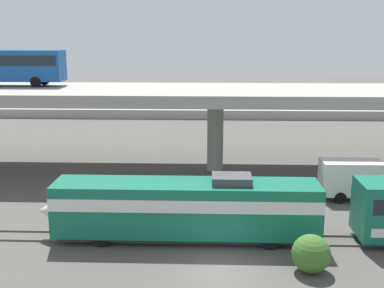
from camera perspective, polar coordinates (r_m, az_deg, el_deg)
The scene contains 15 objects.
ground_plane at distance 27.18m, azimuth 3.07°, elevation -14.59°, with size 260.00×260.00×0.00m, color #4C4944.
rail_strip_near at distance 30.12m, azimuth 2.98°, elevation -11.62°, with size 110.00×0.12×0.12m, color #59544C.
rail_strip_far at distance 31.42m, azimuth 2.95°, elevation -10.55°, with size 110.00×0.12×0.12m, color #59544C.
train_locomotive at distance 30.05m, azimuth -2.26°, elevation -7.28°, with size 17.36×3.04×4.18m.
highway_overpass at distance 44.49m, azimuth 2.81°, elevation 5.66°, with size 96.00×11.31×7.69m.
transit_bus_on_overpass at distance 50.15m, azimuth -21.66°, elevation 8.72°, with size 12.00×2.68×3.40m.
service_truck_west at distance 39.65m, azimuth 19.45°, elevation -3.88°, with size 6.80×2.46×3.04m.
pier_parking_lot at distance 80.03m, azimuth 2.51°, elevation 4.22°, with size 67.78×13.84×1.38m, color #9E998E.
parked_car_0 at distance 78.10m, azimuth 14.00°, elevation 4.74°, with size 4.63×1.97×1.50m.
parked_car_1 at distance 76.62m, azimuth 1.17°, elevation 4.96°, with size 4.05×1.93×1.50m.
parked_car_2 at distance 82.92m, azimuth -8.36°, elevation 5.42°, with size 4.13×1.93×1.50m.
parked_car_3 at distance 79.10m, azimuth 0.58°, elevation 5.21°, with size 4.52×1.88×1.50m.
parked_car_4 at distance 80.78m, azimuth -15.27°, elevation 4.92°, with size 4.39×1.89×1.50m.
harbor_water at distance 102.91m, azimuth 2.44°, elevation 5.73°, with size 140.00×36.00×0.01m, color #385B7A.
shrub_right at distance 27.24m, azimuth 13.86°, elevation -12.45°, with size 2.09×2.09×2.09m, color #3B6827.
Camera 1 is at (-0.49, -24.16, 12.44)m, focal length 45.23 mm.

